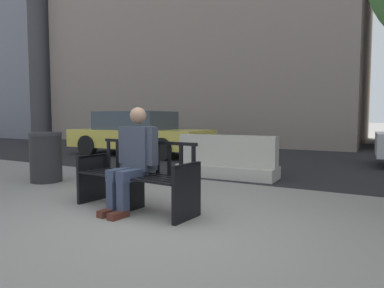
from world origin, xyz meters
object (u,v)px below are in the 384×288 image
Objects in this scene: street_bench at (136,179)px; seated_person at (134,157)px; jersey_barrier_centre at (227,160)px; car_taxi_near at (139,133)px; trash_bin at (46,157)px.

street_bench is 0.30m from seated_person.
seated_person is 2.89m from jersey_barrier_centre.
street_bench is at bearing 107.88° from seated_person.
car_taxi_near is 4.99× the size of trash_bin.
jersey_barrier_centre is 3.44m from trash_bin.
jersey_barrier_centre is (0.03, 2.87, -0.35)m from seated_person.
jersey_barrier_centre is at bearing 89.04° from street_bench.
seated_person is 0.29× the size of car_taxi_near.
street_bench is at bearing -52.22° from car_taxi_near.
car_taxi_near reaches higher than trash_bin.
street_bench is 2.77m from trash_bin.
trash_bin is (-2.69, 0.77, -0.23)m from seated_person.
trash_bin reaches higher than jersey_barrier_centre.
street_bench is 1.32× the size of seated_person.
street_bench is 1.89× the size of trash_bin.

